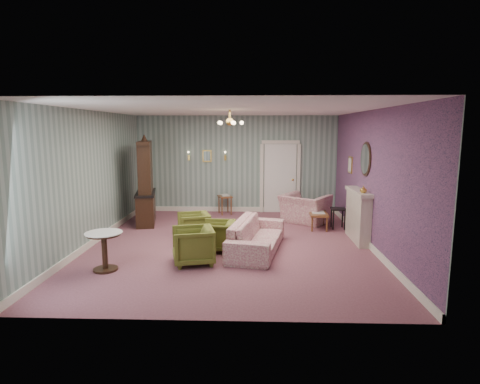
{
  "coord_description": "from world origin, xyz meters",
  "views": [
    {
      "loc": [
        0.5,
        -8.35,
        2.5
      ],
      "look_at": [
        0.2,
        0.4,
        1.1
      ],
      "focal_mm": 29.49,
      "sensor_mm": 36.0,
      "label": 1
    }
  ],
  "objects_px": {
    "olive_chair_a": "(193,244)",
    "dresser": "(145,180)",
    "olive_chair_b": "(218,234)",
    "wingback_chair": "(305,204)",
    "sofa_chintz": "(257,230)",
    "side_table_black": "(338,218)",
    "pedestal_table": "(105,251)",
    "fireplace": "(358,215)",
    "coffee_table": "(318,220)",
    "olive_chair_c": "(194,225)"
  },
  "relations": [
    {
      "from": "side_table_black",
      "to": "sofa_chintz",
      "type": "bearing_deg",
      "value": -137.36
    },
    {
      "from": "fireplace",
      "to": "coffee_table",
      "type": "bearing_deg",
      "value": 122.96
    },
    {
      "from": "sofa_chintz",
      "to": "dresser",
      "type": "xyz_separation_m",
      "value": [
        -2.95,
        2.32,
        0.73
      ]
    },
    {
      "from": "olive_chair_b",
      "to": "pedestal_table",
      "type": "relative_size",
      "value": 0.97
    },
    {
      "from": "coffee_table",
      "to": "olive_chair_b",
      "type": "bearing_deg",
      "value": -140.91
    },
    {
      "from": "olive_chair_a",
      "to": "fireplace",
      "type": "distance_m",
      "value": 3.87
    },
    {
      "from": "olive_chair_c",
      "to": "pedestal_table",
      "type": "height_order",
      "value": "pedestal_table"
    },
    {
      "from": "olive_chair_b",
      "to": "side_table_black",
      "type": "relative_size",
      "value": 1.3
    },
    {
      "from": "olive_chair_a",
      "to": "pedestal_table",
      "type": "xyz_separation_m",
      "value": [
        -1.52,
        -0.43,
        -0.03
      ]
    },
    {
      "from": "sofa_chintz",
      "to": "wingback_chair",
      "type": "xyz_separation_m",
      "value": [
        1.32,
        2.56,
        0.08
      ]
    },
    {
      "from": "olive_chair_c",
      "to": "side_table_black",
      "type": "distance_m",
      "value": 3.68
    },
    {
      "from": "coffee_table",
      "to": "side_table_black",
      "type": "distance_m",
      "value": 0.5
    },
    {
      "from": "sofa_chintz",
      "to": "side_table_black",
      "type": "height_order",
      "value": "sofa_chintz"
    },
    {
      "from": "olive_chair_c",
      "to": "sofa_chintz",
      "type": "bearing_deg",
      "value": 44.36
    },
    {
      "from": "olive_chair_b",
      "to": "fireplace",
      "type": "height_order",
      "value": "fireplace"
    },
    {
      "from": "dresser",
      "to": "fireplace",
      "type": "distance_m",
      "value": 5.47
    },
    {
      "from": "olive_chair_a",
      "to": "olive_chair_b",
      "type": "height_order",
      "value": "olive_chair_a"
    },
    {
      "from": "pedestal_table",
      "to": "fireplace",
      "type": "bearing_deg",
      "value": 22.7
    },
    {
      "from": "coffee_table",
      "to": "olive_chair_c",
      "type": "bearing_deg",
      "value": -158.8
    },
    {
      "from": "dresser",
      "to": "wingback_chair",
      "type": "bearing_deg",
      "value": -8.72
    },
    {
      "from": "olive_chair_a",
      "to": "sofa_chintz",
      "type": "height_order",
      "value": "sofa_chintz"
    },
    {
      "from": "fireplace",
      "to": "side_table_black",
      "type": "bearing_deg",
      "value": 101.07
    },
    {
      "from": "dresser",
      "to": "fireplace",
      "type": "bearing_deg",
      "value": -27.85
    },
    {
      "from": "coffee_table",
      "to": "pedestal_table",
      "type": "distance_m",
      "value": 5.35
    },
    {
      "from": "coffee_table",
      "to": "pedestal_table",
      "type": "xyz_separation_m",
      "value": [
        -4.29,
        -3.19,
        0.15
      ]
    },
    {
      "from": "olive_chair_b",
      "to": "wingback_chair",
      "type": "xyz_separation_m",
      "value": [
        2.13,
        2.57,
        0.17
      ]
    },
    {
      "from": "olive_chair_a",
      "to": "coffee_table",
      "type": "xyz_separation_m",
      "value": [
        2.77,
        2.76,
        -0.17
      ]
    },
    {
      "from": "olive_chair_a",
      "to": "sofa_chintz",
      "type": "bearing_deg",
      "value": 110.68
    },
    {
      "from": "wingback_chair",
      "to": "fireplace",
      "type": "bearing_deg",
      "value": 154.71
    },
    {
      "from": "olive_chair_b",
      "to": "side_table_black",
      "type": "distance_m",
      "value": 3.46
    },
    {
      "from": "olive_chair_c",
      "to": "pedestal_table",
      "type": "relative_size",
      "value": 0.98
    },
    {
      "from": "wingback_chair",
      "to": "olive_chair_b",
      "type": "bearing_deg",
      "value": 85.92
    },
    {
      "from": "olive_chair_a",
      "to": "coffee_table",
      "type": "distance_m",
      "value": 3.91
    },
    {
      "from": "dresser",
      "to": "pedestal_table",
      "type": "relative_size",
      "value": 3.29
    },
    {
      "from": "olive_chair_b",
      "to": "side_table_black",
      "type": "bearing_deg",
      "value": 127.16
    },
    {
      "from": "side_table_black",
      "to": "pedestal_table",
      "type": "bearing_deg",
      "value": -146.55
    },
    {
      "from": "sofa_chintz",
      "to": "wingback_chair",
      "type": "relative_size",
      "value": 1.9
    },
    {
      "from": "coffee_table",
      "to": "olive_chair_a",
      "type": "bearing_deg",
      "value": -135.16
    },
    {
      "from": "olive_chair_c",
      "to": "wingback_chair",
      "type": "distance_m",
      "value": 3.29
    },
    {
      "from": "sofa_chintz",
      "to": "pedestal_table",
      "type": "distance_m",
      "value": 3.0
    },
    {
      "from": "olive_chair_c",
      "to": "coffee_table",
      "type": "distance_m",
      "value": 3.22
    },
    {
      "from": "pedestal_table",
      "to": "olive_chair_b",
      "type": "bearing_deg",
      "value": 33.28
    },
    {
      "from": "wingback_chair",
      "to": "dresser",
      "type": "bearing_deg",
      "value": 38.81
    },
    {
      "from": "olive_chair_a",
      "to": "dresser",
      "type": "relative_size",
      "value": 0.33
    },
    {
      "from": "fireplace",
      "to": "olive_chair_c",
      "type": "bearing_deg",
      "value": -178.95
    },
    {
      "from": "olive_chair_b",
      "to": "dresser",
      "type": "distance_m",
      "value": 3.26
    },
    {
      "from": "coffee_table",
      "to": "pedestal_table",
      "type": "height_order",
      "value": "pedestal_table"
    },
    {
      "from": "wingback_chair",
      "to": "pedestal_table",
      "type": "bearing_deg",
      "value": 78.99
    },
    {
      "from": "fireplace",
      "to": "pedestal_table",
      "type": "bearing_deg",
      "value": -157.3
    },
    {
      "from": "sofa_chintz",
      "to": "olive_chair_b",
      "type": "bearing_deg",
      "value": 101.57
    }
  ]
}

